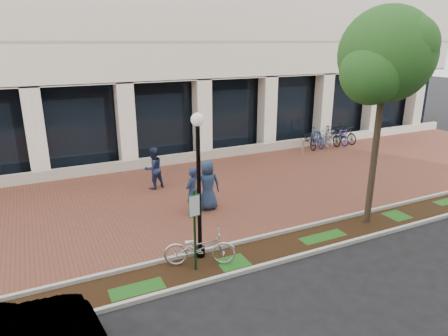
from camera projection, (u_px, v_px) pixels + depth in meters
name	position (u px, v px, depth m)	size (l,w,h in m)	color
ground	(205.00, 193.00, 16.60)	(120.00, 120.00, 0.00)	black
brick_plaza	(205.00, 193.00, 16.60)	(40.00, 9.00, 0.01)	brown
planting_strip	(273.00, 249.00, 12.10)	(40.00, 1.50, 0.01)	black
curb_plaza_side	(260.00, 237.00, 12.73)	(40.00, 0.12, 0.12)	#B4B5AA
curb_street_side	(287.00, 259.00, 11.44)	(40.00, 0.12, 0.12)	#B4B5AA
parking_sign	(195.00, 220.00, 10.57)	(0.34, 0.07, 2.35)	#143818
lamppost	(199.00, 179.00, 11.00)	(0.36, 0.36, 4.25)	black
street_tree	(386.00, 61.00, 12.38)	(3.54, 2.95, 7.12)	#403525
locked_bicycle	(200.00, 248.00, 11.14)	(0.71, 2.02, 1.06)	silver
pedestrian_left	(192.00, 191.00, 14.30)	(0.65, 0.43, 1.79)	navy
pedestrian_mid	(153.00, 168.00, 16.88)	(0.87, 0.68, 1.80)	#1F294D
pedestrian_right	(208.00, 185.00, 14.75)	(0.93, 0.60, 1.90)	navy
bollard	(303.00, 147.00, 21.75)	(0.12, 0.12, 0.99)	silver
bike_rack_cluster	(327.00, 137.00, 24.01)	(3.61, 2.06, 1.14)	black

